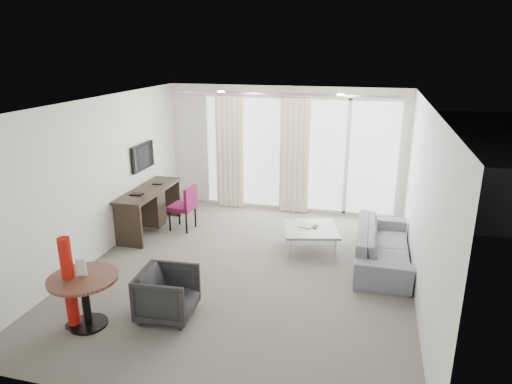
% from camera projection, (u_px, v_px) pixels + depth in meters
% --- Properties ---
extents(floor, '(5.00, 6.00, 0.00)m').
position_uv_depth(floor, '(247.00, 270.00, 7.19)').
color(floor, '#666256').
rests_on(floor, ground).
extents(ceiling, '(5.00, 6.00, 0.00)m').
position_uv_depth(ceiling, '(245.00, 103.00, 6.39)').
color(ceiling, white).
rests_on(ceiling, ground).
extents(wall_left, '(0.00, 6.00, 2.60)m').
position_uv_depth(wall_left, '(98.00, 179.00, 7.39)').
color(wall_left, silver).
rests_on(wall_left, ground).
extents(wall_right, '(0.00, 6.00, 2.60)m').
position_uv_depth(wall_right, '(423.00, 205.00, 6.20)').
color(wall_right, silver).
rests_on(wall_right, ground).
extents(wall_front, '(5.00, 0.00, 2.60)m').
position_uv_depth(wall_front, '(154.00, 291.00, 4.03)').
color(wall_front, silver).
rests_on(wall_front, ground).
extents(window_panel, '(4.00, 0.02, 2.38)m').
position_uv_depth(window_panel, '(298.00, 155.00, 9.50)').
color(window_panel, white).
rests_on(window_panel, ground).
extents(window_frame, '(4.10, 0.06, 2.44)m').
position_uv_depth(window_frame, '(298.00, 155.00, 9.49)').
color(window_frame, white).
rests_on(window_frame, ground).
extents(curtain_left, '(0.60, 0.20, 2.38)m').
position_uv_depth(curtain_left, '(230.00, 153.00, 9.70)').
color(curtain_left, beige).
rests_on(curtain_left, ground).
extents(curtain_right, '(0.60, 0.20, 2.38)m').
position_uv_depth(curtain_right, '(295.00, 156.00, 9.36)').
color(curtain_right, beige).
rests_on(curtain_right, ground).
extents(curtain_track, '(4.80, 0.04, 0.04)m').
position_uv_depth(curtain_track, '(284.00, 94.00, 9.04)').
color(curtain_track, '#B2B2B7').
rests_on(curtain_track, ceiling).
extents(downlight_a, '(0.12, 0.12, 0.02)m').
position_uv_depth(downlight_a, '(221.00, 92.00, 8.09)').
color(downlight_a, '#FFE0B2').
rests_on(downlight_a, ceiling).
extents(downlight_b, '(0.12, 0.12, 0.02)m').
position_uv_depth(downlight_b, '(341.00, 95.00, 7.59)').
color(downlight_b, '#FFE0B2').
rests_on(downlight_b, ceiling).
extents(desk, '(0.54, 1.74, 0.82)m').
position_uv_depth(desk, '(150.00, 210.00, 8.62)').
color(desk, '#2C2218').
rests_on(desk, floor).
extents(tv, '(0.05, 0.80, 0.50)m').
position_uv_depth(tv, '(143.00, 157.00, 8.70)').
color(tv, black).
rests_on(tv, wall_left).
extents(desk_chair, '(0.52, 0.49, 0.87)m').
position_uv_depth(desk_chair, '(182.00, 208.00, 8.66)').
color(desk_chair, maroon).
rests_on(desk_chair, floor).
extents(round_table, '(0.95, 0.95, 0.68)m').
position_uv_depth(round_table, '(86.00, 301.00, 5.66)').
color(round_table, '#512D20').
rests_on(round_table, floor).
extents(menu_card, '(0.12, 0.05, 0.22)m').
position_uv_depth(menu_card, '(82.00, 273.00, 5.58)').
color(menu_card, white).
rests_on(menu_card, round_table).
extents(red_lamp, '(0.31, 0.31, 1.20)m').
position_uv_depth(red_lamp, '(69.00, 283.00, 5.58)').
color(red_lamp, '#A4120B').
rests_on(red_lamp, floor).
extents(tub_armchair, '(0.76, 0.74, 0.65)m').
position_uv_depth(tub_armchair, '(168.00, 294.00, 5.86)').
color(tub_armchair, black).
rests_on(tub_armchair, floor).
extents(coffee_table, '(1.08, 1.08, 0.40)m').
position_uv_depth(coffee_table, '(310.00, 239.00, 7.84)').
color(coffee_table, gray).
rests_on(coffee_table, floor).
extents(remote, '(0.07, 0.15, 0.02)m').
position_uv_depth(remote, '(315.00, 230.00, 7.82)').
color(remote, black).
rests_on(remote, coffee_table).
extents(magazine, '(0.29, 0.34, 0.02)m').
position_uv_depth(magazine, '(307.00, 228.00, 7.89)').
color(magazine, gray).
rests_on(magazine, coffee_table).
extents(sofa, '(0.82, 2.10, 0.61)m').
position_uv_depth(sofa, '(383.00, 245.00, 7.33)').
color(sofa, slate).
rests_on(sofa, floor).
extents(terrace_slab, '(5.60, 3.00, 0.12)m').
position_uv_depth(terrace_slab, '(307.00, 191.00, 11.28)').
color(terrace_slab, '#4D4D50').
rests_on(terrace_slab, ground).
extents(rattan_chair_a, '(0.58, 0.58, 0.76)m').
position_uv_depth(rattan_chair_a, '(332.00, 173.00, 11.22)').
color(rattan_chair_a, brown).
rests_on(rattan_chair_a, terrace_slab).
extents(rattan_chair_b, '(0.56, 0.56, 0.78)m').
position_uv_depth(rattan_chair_b, '(355.00, 175.00, 10.98)').
color(rattan_chair_b, brown).
rests_on(rattan_chair_b, terrace_slab).
extents(rattan_table, '(0.65, 0.65, 0.53)m').
position_uv_depth(rattan_table, '(363.00, 185.00, 10.67)').
color(rattan_table, brown).
rests_on(rattan_table, terrace_slab).
extents(balustrade, '(5.50, 0.06, 1.05)m').
position_uv_depth(balustrade, '(315.00, 156.00, 12.45)').
color(balustrade, '#B2B2B7').
rests_on(balustrade, terrace_slab).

